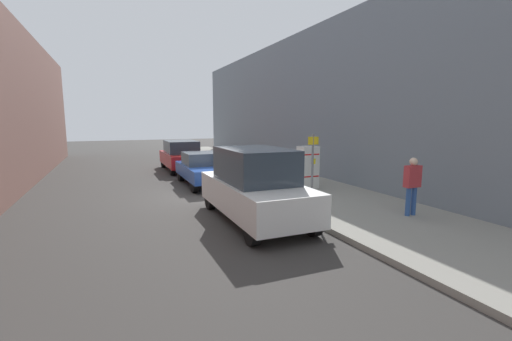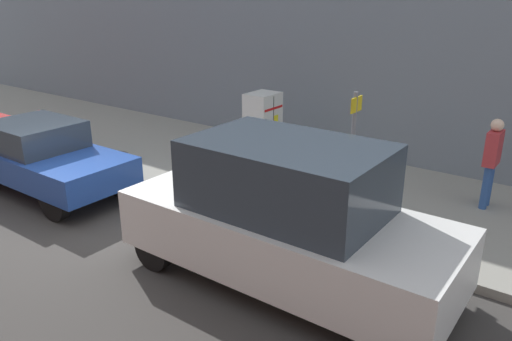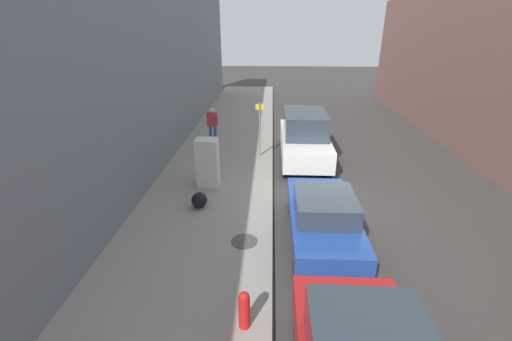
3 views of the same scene
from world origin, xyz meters
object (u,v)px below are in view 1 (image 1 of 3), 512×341
street_sign_post (312,168)px  fire_hydrant (222,163)px  parked_hatchback_blue (203,168)px  pedestrian_walking_far (412,182)px  parked_van_white (255,186)px  discarded_refrigerator (308,167)px  trash_bag (289,176)px  parked_suv_red (181,155)px

street_sign_post → fire_hydrant: size_ratio=2.88×
street_sign_post → parked_hatchback_blue: size_ratio=0.57×
pedestrian_walking_far → parked_van_white: parked_van_white is taller
parked_hatchback_blue → parked_van_white: 6.06m
discarded_refrigerator → street_sign_post: size_ratio=0.73×
discarded_refrigerator → parked_van_white: 4.69m
discarded_refrigerator → trash_bag: size_ratio=3.45×
discarded_refrigerator → parked_suv_red: (3.62, -7.99, -0.12)m
discarded_refrigerator → parked_hatchback_blue: 4.75m
parked_suv_red → parked_van_white: 10.98m
street_sign_post → trash_bag: (-1.72, -4.67, -1.08)m
fire_hydrant → parked_suv_red: size_ratio=0.18×
discarded_refrigerator → fire_hydrant: 6.44m
fire_hydrant → trash_bag: (-1.76, 4.54, -0.17)m
pedestrian_walking_far → parked_van_white: (4.22, -1.74, -0.10)m
parked_hatchback_blue → parked_van_white: bearing=90.0°
discarded_refrigerator → parked_van_white: (3.62, 2.99, 0.04)m
fire_hydrant → parked_suv_red: bearing=-44.2°
discarded_refrigerator → street_sign_post: street_sign_post is taller
pedestrian_walking_far → parked_suv_red: (4.22, -12.72, -0.25)m
discarded_refrigerator → street_sign_post: (1.71, 3.03, 0.47)m
pedestrian_walking_far → trash_bag: bearing=-130.9°
discarded_refrigerator → trash_bag: (-0.01, -1.64, -0.61)m
street_sign_post → pedestrian_walking_far: size_ratio=1.38×
parked_van_white → trash_bag: bearing=-128.1°
discarded_refrigerator → pedestrian_walking_far: bearing=97.3°
parked_suv_red → parked_hatchback_blue: bearing=90.0°
parked_suv_red → parked_hatchback_blue: (0.00, 4.92, -0.13)m
parked_hatchback_blue → discarded_refrigerator: bearing=139.7°
pedestrian_walking_far → parked_van_white: 4.57m
discarded_refrigerator → fire_hydrant: size_ratio=2.10×
street_sign_post → pedestrian_walking_far: (-2.32, 1.70, -0.34)m
street_sign_post → parked_suv_red: (1.90, -11.02, -0.59)m
pedestrian_walking_far → parked_van_white: size_ratio=0.36×
discarded_refrigerator → fire_hydrant: discarded_refrigerator is taller
fire_hydrant → trash_bag: size_ratio=1.65×
discarded_refrigerator → parked_suv_red: bearing=-65.6°
fire_hydrant → street_sign_post: bearing=90.2°
parked_hatchback_blue → parked_van_white: parked_van_white is taller
street_sign_post → fire_hydrant: bearing=-89.8°
parked_suv_red → parked_van_white: parked_van_white is taller
trash_bag → pedestrian_walking_far: bearing=95.3°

